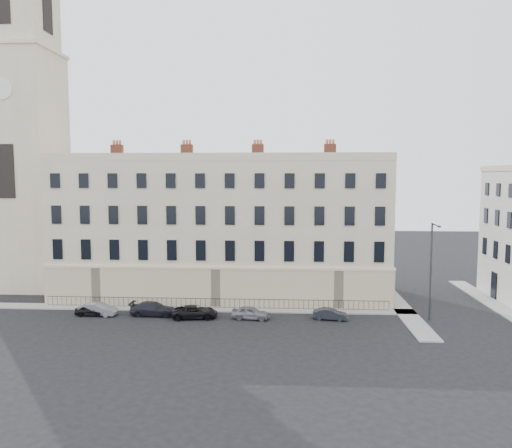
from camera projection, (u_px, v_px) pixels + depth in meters
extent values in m
plane|color=black|center=(273.00, 325.00, 45.10)|extent=(160.00, 160.00, 0.00)
cube|color=beige|center=(223.00, 229.00, 56.65)|extent=(36.00, 12.00, 15.00)
cube|color=#C6B595|center=(216.00, 288.00, 51.14)|extent=(36.10, 0.18, 4.00)
cube|color=#C6B595|center=(382.00, 278.00, 56.13)|extent=(0.18, 12.10, 4.00)
cube|color=beige|center=(215.00, 157.00, 50.08)|extent=(36.00, 0.35, 0.80)
cube|color=beige|center=(383.00, 158.00, 54.86)|extent=(0.35, 12.00, 0.80)
cube|color=brown|center=(117.00, 154.00, 56.53)|extent=(1.30, 0.70, 2.00)
cube|color=brown|center=(187.00, 153.00, 56.07)|extent=(1.30, 0.70, 2.00)
cube|color=brown|center=(258.00, 153.00, 55.61)|extent=(1.30, 0.70, 2.00)
cube|color=brown|center=(330.00, 153.00, 55.14)|extent=(1.30, 0.70, 2.00)
cube|color=beige|center=(24.00, 172.00, 59.41)|extent=(8.00, 8.00, 28.00)
cube|color=beige|center=(17.00, 6.00, 57.59)|extent=(7.04, 7.04, 10.00)
cylinder|color=white|center=(2.00, 89.00, 54.51)|extent=(2.40, 0.14, 2.40)
cube|color=gray|center=(176.00, 308.00, 50.64)|extent=(48.00, 2.00, 0.12)
cube|color=gray|center=(398.00, 304.00, 52.29)|extent=(2.00, 24.00, 0.12)
cube|color=gray|center=(488.00, 301.00, 53.70)|extent=(2.00, 20.00, 0.12)
cube|color=black|center=(215.00, 299.00, 50.72)|extent=(35.00, 0.04, 0.04)
cube|color=black|center=(215.00, 307.00, 50.80)|extent=(35.00, 0.04, 0.04)
imported|color=black|center=(92.00, 310.00, 48.20)|extent=(3.11, 1.27, 1.06)
imported|color=gray|center=(98.00, 309.00, 48.28)|extent=(3.88, 1.71, 1.24)
imported|color=black|center=(154.00, 309.00, 48.22)|extent=(4.60, 1.99, 1.32)
imported|color=black|center=(195.00, 312.00, 47.33)|extent=(4.58, 2.54, 1.21)
imported|color=slate|center=(251.00, 313.00, 47.01)|extent=(3.73, 1.85, 1.22)
imported|color=#21262C|center=(330.00, 314.00, 46.85)|extent=(3.35, 1.58, 1.06)
cylinder|color=#34353A|center=(431.00, 272.00, 46.41)|extent=(0.18, 0.18, 9.15)
cylinder|color=#34353A|center=(436.00, 225.00, 45.19)|extent=(0.27, 1.72, 0.11)
cube|color=#34353A|center=(439.00, 227.00, 44.40)|extent=(0.26, 0.59, 0.14)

